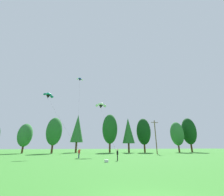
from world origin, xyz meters
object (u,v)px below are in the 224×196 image
(kite_flyer_mid, at_px, (117,154))
(parafoil_kite_high_blue_white, at_px, (80,79))
(kite_flyer_near, at_px, (79,152))
(picnic_cooler, at_px, (106,161))
(utility_pole, at_px, (156,136))
(parafoil_kite_far_teal, at_px, (48,95))
(parafoil_kite_mid_white, at_px, (101,106))

(kite_flyer_mid, xyz_separation_m, parafoil_kite_high_blue_white, (-7.54, 19.07, 20.85))
(kite_flyer_near, xyz_separation_m, picnic_cooler, (3.96, -7.79, -0.83))
(kite_flyer_near, height_order, picnic_cooler, kite_flyer_near)
(utility_pole, bearing_deg, kite_flyer_mid, -131.60)
(kite_flyer_near, height_order, parafoil_kite_high_blue_white, parafoil_kite_high_blue_white)
(utility_pole, distance_m, kite_flyer_near, 23.89)
(kite_flyer_mid, bearing_deg, utility_pole, 48.40)
(parafoil_kite_far_teal, height_order, picnic_cooler, parafoil_kite_far_teal)
(parafoil_kite_high_blue_white, distance_m, parafoil_kite_far_teal, 10.36)
(kite_flyer_mid, bearing_deg, parafoil_kite_mid_white, 95.11)
(picnic_cooler, bearing_deg, kite_flyer_mid, -137.10)
(kite_flyer_mid, height_order, picnic_cooler, kite_flyer_mid)
(kite_flyer_near, relative_size, kite_flyer_mid, 1.00)
(parafoil_kite_mid_white, distance_m, parafoil_kite_far_teal, 15.42)
(picnic_cooler, bearing_deg, parafoil_kite_high_blue_white, -74.21)
(utility_pole, xyz_separation_m, kite_flyer_mid, (-15.00, -16.89, -3.95))
(picnic_cooler, bearing_deg, parafoil_kite_mid_white, -91.69)
(kite_flyer_near, distance_m, parafoil_kite_mid_white, 14.76)
(utility_pole, bearing_deg, picnic_cooler, -132.26)
(parafoil_kite_far_teal, bearing_deg, parafoil_kite_mid_white, -15.13)
(utility_pole, bearing_deg, parafoil_kite_mid_white, -170.49)
(parafoil_kite_high_blue_white, distance_m, parafoil_kite_mid_white, 12.36)
(parafoil_kite_mid_white, bearing_deg, parafoil_kite_far_teal, 164.87)
(kite_flyer_mid, distance_m, parafoil_kite_high_blue_white, 29.25)
(parafoil_kite_high_blue_white, bearing_deg, parafoil_kite_mid_white, -38.01)
(parafoil_kite_high_blue_white, height_order, picnic_cooler, parafoil_kite_high_blue_white)
(kite_flyer_near, bearing_deg, kite_flyer_mid, -45.52)
(kite_flyer_mid, bearing_deg, parafoil_kite_high_blue_white, 111.58)
(parafoil_kite_mid_white, relative_size, picnic_cooler, 28.31)
(kite_flyer_mid, xyz_separation_m, parafoil_kite_mid_white, (-1.27, 14.16, 11.40))
(parafoil_kite_far_teal, bearing_deg, kite_flyer_near, -50.66)
(parafoil_kite_high_blue_white, bearing_deg, kite_flyer_mid, -68.42)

